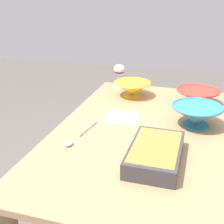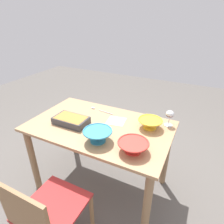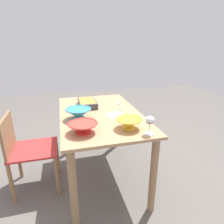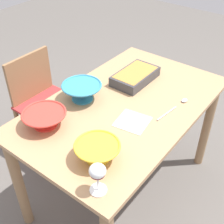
# 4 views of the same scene
# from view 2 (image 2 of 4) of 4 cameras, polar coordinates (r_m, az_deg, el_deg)

# --- Properties ---
(ground_plane) EXTENTS (8.00, 8.00, 0.00)m
(ground_plane) POSITION_cam_2_polar(r_m,az_deg,el_deg) (2.27, -3.12, -20.68)
(ground_plane) COLOR #5B5651
(dining_table) EXTENTS (1.31, 0.80, 0.77)m
(dining_table) POSITION_cam_2_polar(r_m,az_deg,el_deg) (1.85, -3.62, -7.37)
(dining_table) COLOR tan
(dining_table) RESTS_ON ground_plane
(chair) EXTENTS (0.41, 0.45, 0.80)m
(chair) POSITION_cam_2_polar(r_m,az_deg,el_deg) (1.57, -19.27, -26.84)
(chair) COLOR #B22D2D
(chair) RESTS_ON ground_plane
(wine_glass) EXTENTS (0.07, 0.07, 0.15)m
(wine_glass) POSITION_cam_2_polar(r_m,az_deg,el_deg) (1.79, 16.86, -0.89)
(wine_glass) COLOR white
(wine_glass) RESTS_ON dining_table
(casserole_dish) EXTENTS (0.32, 0.19, 0.07)m
(casserole_dish) POSITION_cam_2_polar(r_m,az_deg,el_deg) (1.82, -12.14, -2.35)
(casserole_dish) COLOR #38383D
(casserole_dish) RESTS_ON dining_table
(mixing_bowl) EXTENTS (0.24, 0.24, 0.09)m
(mixing_bowl) POSITION_cam_2_polar(r_m,az_deg,el_deg) (1.44, 6.32, -10.08)
(mixing_bowl) COLOR red
(mixing_bowl) RESTS_ON dining_table
(small_bowl) EXTENTS (0.22, 0.22, 0.09)m
(small_bowl) POSITION_cam_2_polar(r_m,az_deg,el_deg) (1.74, 11.30, -3.30)
(small_bowl) COLOR yellow
(small_bowl) RESTS_ON dining_table
(serving_bowl) EXTENTS (0.24, 0.24, 0.10)m
(serving_bowl) POSITION_cam_2_polar(r_m,az_deg,el_deg) (1.53, -4.29, -6.92)
(serving_bowl) COLOR teal
(serving_bowl) RESTS_ON dining_table
(serving_spoon) EXTENTS (0.28, 0.06, 0.01)m
(serving_spoon) POSITION_cam_2_polar(r_m,az_deg,el_deg) (2.05, -4.29, 0.80)
(serving_spoon) COLOR silver
(serving_spoon) RESTS_ON dining_table
(napkin) EXTENTS (0.19, 0.19, 0.00)m
(napkin) POSITION_cam_2_polar(r_m,az_deg,el_deg) (1.83, 1.26, -2.69)
(napkin) COLOR #B2CCB7
(napkin) RESTS_ON dining_table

